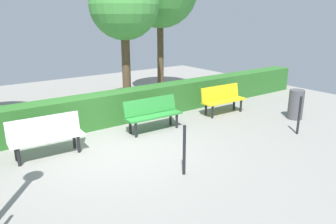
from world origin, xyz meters
name	(u,v)px	position (x,y,z in m)	size (l,w,h in m)	color
ground_plane	(122,149)	(0.00, 0.00, 0.00)	(18.48, 18.48, 0.00)	gray
bench_yellow	(223,98)	(-3.91, -0.66, 0.48)	(1.51, 0.50, 0.86)	yellow
bench_green	(152,113)	(-1.29, -0.64, 0.48)	(1.58, 0.52, 0.86)	#2D8C38
bench_white	(46,135)	(1.48, -0.64, 0.48)	(1.56, 0.52, 0.86)	white
hedge_row	(129,105)	(-1.25, -1.80, 0.45)	(14.48, 0.64, 0.89)	#2D6B28
tree_mid	(124,6)	(-1.86, -3.01, 3.23)	(2.17, 2.17, 4.35)	brown
railing_post_near	(299,115)	(-4.15, 1.83, 0.50)	(0.06, 0.06, 1.00)	black
railing_post_mid	(184,150)	(-0.37, 1.83, 0.50)	(0.06, 0.06, 1.00)	black
trash_bin	(296,104)	(-5.25, 1.02, 0.43)	(0.43, 0.43, 0.87)	#4C4C51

